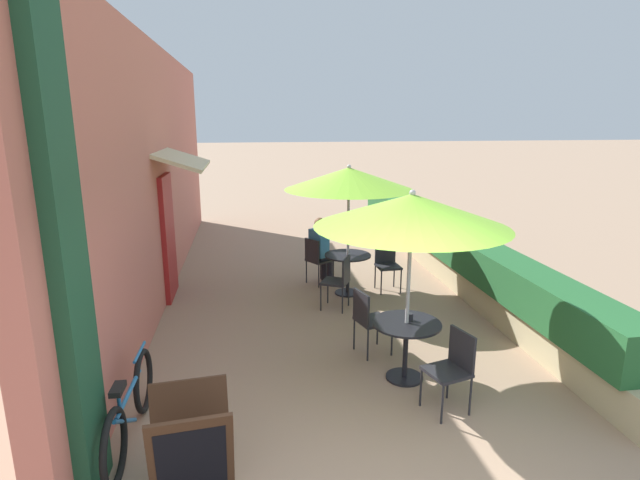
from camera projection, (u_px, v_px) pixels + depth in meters
The scene contains 15 objects.
cafe_facade_wall at pixel (159, 173), 8.61m from camera, with size 0.98×11.80×4.20m.
planter_hedge at pixel (445, 248), 9.75m from camera, with size 0.60×10.80×1.01m.
patio_table_near at pixel (406, 337), 5.81m from camera, with size 0.80×0.80×0.71m.
patio_umbrella_near at pixel (412, 211), 5.45m from camera, with size 2.16×2.16×2.26m.
cafe_chair_near_left at pixel (453, 364), 5.19m from camera, with size 0.50×0.50×0.87m.
cafe_chair_near_right at pixel (368, 317), 6.44m from camera, with size 0.50×0.50×0.87m.
coffee_cup_near at pixel (410, 317), 5.81m from camera, with size 0.07×0.07×0.09m.
patio_table_mid at pixel (348, 265), 8.67m from camera, with size 0.80×0.80×0.71m.
patio_umbrella_mid at pixel (349, 179), 8.31m from camera, with size 2.16×2.16×2.26m.
cafe_chair_mid_left at pixel (317, 257), 9.16m from camera, with size 0.55×0.55×0.87m.
seated_patron_mid_left at pixel (321, 247), 9.19m from camera, with size 0.51×0.49×1.25m.
cafe_chair_mid_right at pixel (340, 278), 7.96m from camera, with size 0.54×0.54×0.87m.
cafe_chair_mid_back at pixel (387, 262), 8.88m from camera, with size 0.42×0.42×0.87m.
bicycle_leaning at pixel (130, 409), 4.68m from camera, with size 0.11×1.77×0.76m.
menu_board at pixel (192, 449), 3.98m from camera, with size 0.71×0.70×0.90m.
Camera 1 is at (-1.04, -3.18, 3.02)m, focal length 28.00 mm.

